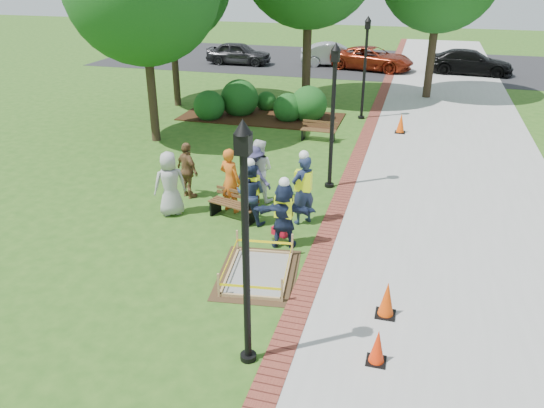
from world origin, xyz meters
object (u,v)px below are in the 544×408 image
(hivis_worker_a, at_px, (284,212))
(lamp_near, at_px, (245,232))
(wet_concrete_pad, at_px, (258,265))
(bench_near, at_px, (233,210))
(hivis_worker_c, at_px, (251,191))
(hivis_worker_b, at_px, (303,188))
(cone_front, at_px, (377,347))

(hivis_worker_a, bearing_deg, lamp_near, -84.11)
(wet_concrete_pad, bearing_deg, lamp_near, -76.50)
(bench_near, bearing_deg, lamp_near, -67.99)
(lamp_near, relative_size, hivis_worker_c, 2.38)
(lamp_near, bearing_deg, hivis_worker_b, 92.74)
(wet_concrete_pad, xyz_separation_m, cone_front, (2.77, -2.14, 0.09))
(bench_near, bearing_deg, cone_front, -47.73)
(hivis_worker_a, bearing_deg, hivis_worker_c, 139.65)
(hivis_worker_b, bearing_deg, lamp_near, -87.26)
(wet_concrete_pad, relative_size, lamp_near, 0.59)
(cone_front, xyz_separation_m, hivis_worker_b, (-2.39, 4.89, 0.66))
(bench_near, relative_size, lamp_near, 0.34)
(bench_near, height_order, hivis_worker_a, hivis_worker_a)
(lamp_near, distance_m, hivis_worker_b, 5.60)
(cone_front, xyz_separation_m, hivis_worker_c, (-3.69, 4.52, 0.57))
(cone_front, bearing_deg, bench_near, 132.27)
(hivis_worker_c, bearing_deg, hivis_worker_a, -40.35)
(hivis_worker_a, xyz_separation_m, hivis_worker_c, (-1.13, 0.96, 0.01))
(cone_front, distance_m, hivis_worker_b, 5.48)
(hivis_worker_a, relative_size, hivis_worker_b, 0.89)
(bench_near, xyz_separation_m, hivis_worker_b, (1.82, 0.25, 0.75))
(bench_near, height_order, hivis_worker_b, hivis_worker_b)
(hivis_worker_a, height_order, hivis_worker_c, hivis_worker_c)
(lamp_near, distance_m, hivis_worker_a, 4.38)
(bench_near, distance_m, hivis_worker_b, 1.98)
(wet_concrete_pad, height_order, hivis_worker_b, hivis_worker_b)
(bench_near, distance_m, hivis_worker_a, 2.09)
(hivis_worker_a, distance_m, hivis_worker_c, 1.49)
(cone_front, bearing_deg, hivis_worker_a, 125.71)
(lamp_near, xyz_separation_m, hivis_worker_c, (-1.55, 5.02, -1.59))
(hivis_worker_b, bearing_deg, hivis_worker_c, -164.03)
(wet_concrete_pad, relative_size, hivis_worker_c, 1.39)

